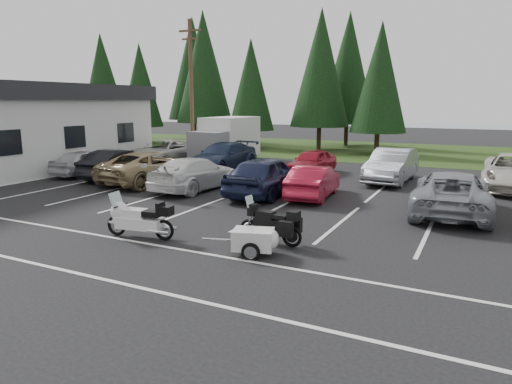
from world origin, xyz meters
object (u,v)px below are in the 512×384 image
object	(u,v)px
cargo_trailer	(253,242)
car_near_3	(195,174)
car_near_0	(85,162)
utility_pole	(191,89)
car_near_1	(118,164)
car_far_0	(164,152)
car_near_5	(314,182)
car_near_4	(266,176)
touring_motorcycle	(139,216)
car_near_6	(452,193)
car_far_2	(312,162)
box_truck	(223,140)
car_far_1	(223,156)
adventure_motorcycle	(270,220)
car_near_2	(152,167)
car_far_3	(392,166)

from	to	relation	value
cargo_trailer	car_near_3	bearing A→B (deg)	115.98
cargo_trailer	car_near_0	bearing A→B (deg)	134.30
utility_pole	car_near_0	size ratio (longest dim) A/B	2.19
car_near_1	car_near_3	world-z (taller)	car_near_1
utility_pole	car_far_0	xyz separation A→B (m)	(-0.72, -2.11, -3.91)
car_near_1	car_near_5	world-z (taller)	car_near_1
car_far_0	cargo_trailer	world-z (taller)	car_far_0
car_near_3	car_near_5	xyz separation A→B (m)	(5.34, 0.74, -0.06)
car_near_4	car_near_1	bearing A→B (deg)	-3.72
car_near_1	cargo_trailer	distance (m)	13.90
car_near_0	car_near_1	world-z (taller)	car_near_1
touring_motorcycle	car_near_6	bearing A→B (deg)	33.94
car_far_2	car_far_0	bearing A→B (deg)	-170.94
box_truck	car_near_3	size ratio (longest dim) A/B	1.11
car_far_1	adventure_motorcycle	world-z (taller)	car_far_1
car_near_3	touring_motorcycle	distance (m)	7.48
car_far_1	box_truck	bearing A→B (deg)	122.74
cargo_trailer	car_far_1	bearing A→B (deg)	106.51
car_near_0	car_near_3	xyz separation A→B (m)	(7.66, -0.83, 0.03)
car_near_0	car_near_6	distance (m)	18.30
car_near_1	car_far_2	xyz separation A→B (m)	(8.42, 5.85, -0.08)
car_near_2	adventure_motorcycle	size ratio (longest dim) A/B	2.58
car_near_3	car_far_0	bearing A→B (deg)	-40.38
car_near_6	car_far_3	xyz separation A→B (m)	(-3.10, 5.76, 0.06)
car_far_1	cargo_trailer	world-z (taller)	car_far_1
car_near_1	car_far_2	distance (m)	10.25
car_near_3	car_near_5	bearing A→B (deg)	-169.08
car_near_3	car_near_6	size ratio (longest dim) A/B	0.92
utility_pole	car_far_2	xyz separation A→B (m)	(8.86, -1.56, -4.02)
car_near_6	car_far_3	world-z (taller)	car_far_3
car_near_6	touring_motorcycle	size ratio (longest dim) A/B	2.25
car_near_2	touring_motorcycle	size ratio (longest dim) A/B	2.31
car_near_3	car_far_1	bearing A→B (deg)	-67.90
car_near_2	car_near_0	bearing A→B (deg)	0.69
car_far_0	touring_motorcycle	bearing A→B (deg)	-53.35
car_near_1	car_near_5	xyz separation A→B (m)	(10.60, -0.03, -0.08)
car_near_3	car_far_3	distance (m)	9.65
touring_motorcycle	cargo_trailer	distance (m)	3.65
car_near_1	cargo_trailer	xyz separation A→B (m)	(11.63, -7.59, -0.40)
car_far_0	car_near_5	bearing A→B (deg)	-22.87
car_far_2	car_far_3	xyz separation A→B (m)	(4.37, -0.59, 0.14)
cargo_trailer	adventure_motorcycle	size ratio (longest dim) A/B	0.69
car_far_1	car_near_0	bearing A→B (deg)	-136.46
box_truck	adventure_motorcycle	size ratio (longest dim) A/B	2.58
utility_pole	car_near_1	xyz separation A→B (m)	(0.44, -7.42, -3.95)
box_truck	car_far_1	world-z (taller)	box_truck
car_near_4	adventure_motorcycle	bearing A→B (deg)	115.99
box_truck	car_far_2	distance (m)	7.21
car_near_6	adventure_motorcycle	distance (m)	7.36
car_near_5	car_far_3	bearing A→B (deg)	-117.70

